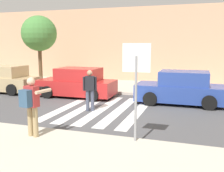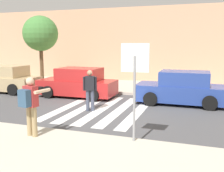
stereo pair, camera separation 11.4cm
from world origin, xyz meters
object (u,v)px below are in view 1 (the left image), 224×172
pedestrian_crossing (90,88)px  parked_car_red (77,83)px  parked_car_tan (4,80)px  parked_car_blue (181,89)px  street_tree_west (39,34)px  stop_sign (136,71)px  photographer_with_backpack (31,102)px

pedestrian_crossing → parked_car_red: size_ratio=0.42×
parked_car_tan → parked_car_blue: bearing=0.0°
pedestrian_crossing → street_tree_west: size_ratio=0.39×
stop_sign → parked_car_tan: bearing=148.4°
stop_sign → photographer_with_backpack: size_ratio=1.55×
parked_car_tan → parked_car_blue: (10.13, 0.00, 0.00)m
parked_car_blue → street_tree_west: bearing=165.4°
photographer_with_backpack → street_tree_west: street_tree_west is taller
stop_sign → street_tree_west: 11.71m
stop_sign → pedestrian_crossing: (-2.69, 3.14, -1.11)m
stop_sign → photographer_with_backpack: 3.10m
pedestrian_crossing → parked_car_tan: pedestrian_crossing is taller
parked_car_red → street_tree_west: size_ratio=0.92×
pedestrian_crossing → parked_car_blue: (3.55, 2.57, -0.25)m
stop_sign → parked_car_red: 7.41m
pedestrian_crossing → parked_car_red: pedestrian_crossing is taller
pedestrian_crossing → street_tree_west: 7.91m
pedestrian_crossing → parked_car_blue: pedestrian_crossing is taller
parked_car_tan → pedestrian_crossing: bearing=-21.3°
stop_sign → parked_car_red: bearing=128.4°
stop_sign → parked_car_blue: 5.93m
photographer_with_backpack → parked_car_red: (-1.63, 6.32, -0.44)m
parked_car_blue → street_tree_west: 9.88m
parked_car_red → pedestrian_crossing: bearing=-54.5°
parked_car_tan → street_tree_west: street_tree_west is taller
street_tree_west → pedestrian_crossing: bearing=-41.3°
parked_car_blue → parked_car_tan: bearing=-180.0°
photographer_with_backpack → street_tree_west: size_ratio=0.39×
street_tree_west → stop_sign: bearing=-44.2°
photographer_with_backpack → pedestrian_crossing: bearing=86.9°
pedestrian_crossing → street_tree_west: bearing=138.7°
parked_car_tan → parked_car_red: bearing=0.0°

